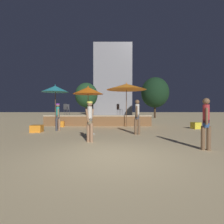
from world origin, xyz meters
TOP-DOWN VIEW (x-y plane):
  - ground_plane at (0.00, 0.00)m, footprint 120.00×120.00m
  - wooden_deck at (-1.16, 9.81)m, footprint 8.27×2.64m
  - patio_umbrella_0 at (1.02, 8.12)m, footprint 2.94×2.94m
  - patio_umbrella_1 at (-1.82, 8.21)m, footprint 2.27×2.27m
  - patio_umbrella_2 at (-4.34, 8.45)m, footprint 2.01×2.01m
  - cube_seat_0 at (-4.33, 5.13)m, footprint 0.64×0.64m
  - cube_seat_1 at (-3.80, 8.00)m, footprint 0.52×0.52m
  - cube_seat_2 at (5.51, 6.77)m, footprint 0.58×0.58m
  - person_0 at (-3.30, 5.70)m, footprint 0.28×0.44m
  - person_1 at (2.98, 0.83)m, footprint 0.28×0.48m
  - person_2 at (-0.93, 2.19)m, footprint 0.32×0.49m
  - person_3 at (1.26, 4.25)m, footprint 0.30×0.49m
  - bistro_chair_0 at (-3.78, 9.36)m, footprint 0.47×0.47m
  - bistro_chair_1 at (-4.04, 10.69)m, footprint 0.42×0.42m
  - bistro_chair_2 at (-1.84, 10.40)m, footprint 0.48×0.48m
  - bistro_chair_3 at (0.51, 9.43)m, footprint 0.47×0.47m
  - frisbee_disc at (-1.07, 4.32)m, footprint 0.24×0.24m
  - background_tree_0 at (-3.80, 20.83)m, footprint 3.28×3.28m
  - background_tree_1 at (6.04, 19.97)m, footprint 3.88×3.88m
  - distant_building at (0.10, 28.30)m, footprint 6.97×3.59m

SIDE VIEW (x-z plane):
  - ground_plane at x=0.00m, z-range 0.00..0.00m
  - frisbee_disc at x=-1.07m, z-range 0.00..0.03m
  - cube_seat_0 at x=-4.33m, z-range 0.00..0.40m
  - cube_seat_1 at x=-3.80m, z-range 0.00..0.42m
  - cube_seat_2 at x=5.51m, z-range 0.00..0.43m
  - wooden_deck at x=-1.16m, z-range -0.04..0.78m
  - person_2 at x=-0.93m, z-range 0.09..1.72m
  - person_1 at x=2.98m, z-range 0.06..1.74m
  - person_0 at x=-3.30m, z-range 0.09..1.73m
  - person_3 at x=1.26m, z-range 0.09..1.89m
  - bistro_chair_0 at x=-3.78m, z-range 0.91..1.81m
  - bistro_chair_1 at x=-4.04m, z-range 0.91..1.81m
  - bistro_chair_2 at x=-1.84m, z-range 0.91..1.81m
  - bistro_chair_3 at x=0.51m, z-range 0.91..1.81m
  - patio_umbrella_1 at x=-1.82m, z-range 1.17..4.19m
  - patio_umbrella_2 at x=-4.34m, z-range 1.25..4.40m
  - patio_umbrella_0 at x=1.02m, z-range 1.32..4.57m
  - background_tree_0 at x=-3.80m, z-range 0.75..5.87m
  - background_tree_1 at x=6.04m, z-range 0.74..6.50m
  - distant_building at x=0.10m, z-range 0.00..13.24m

